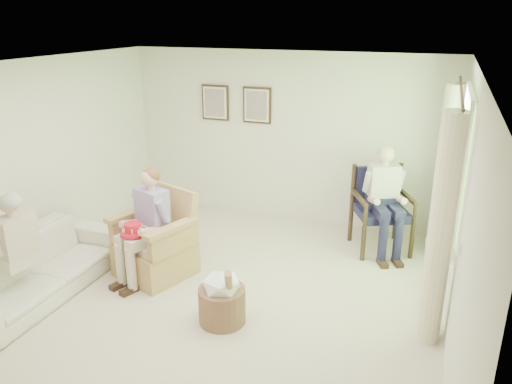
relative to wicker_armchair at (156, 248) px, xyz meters
The scene contains 18 objects.
floor 1.07m from the wicker_armchair, 23.82° to the right, with size 5.50×5.50×0.00m, color beige.
back_wall 2.69m from the wicker_armchair, 68.44° to the left, with size 5.00×0.04×2.60m, color silver.
left_wall 1.89m from the wicker_armchair, 165.46° to the right, with size 0.04×5.50×2.60m, color silver.
right_wall 3.58m from the wicker_armchair, ahead, with size 0.04×5.50×2.60m, color silver.
ceiling 2.48m from the wicker_armchair, 23.82° to the right, with size 5.00×5.50×0.02m, color white.
window 3.70m from the wicker_armchair, 13.15° to the left, with size 0.13×2.50×1.63m.
curtain_left 3.36m from the wicker_armchair, ahead, with size 0.34×0.34×2.30m, color beige.
curtain_right 3.79m from the wicker_armchair, 28.56° to the left, with size 0.34×0.34×2.30m, color beige.
framed_print_left 2.73m from the wicker_armchair, 95.57° to the left, with size 0.45×0.05×0.55m.
framed_print_right 2.76m from the wicker_armchair, 78.34° to the left, with size 0.45×0.05×0.55m.
wicker_armchair is the anchor object (origin of this frame).
wood_armchair 3.10m from the wicker_armchair, 35.17° to the left, with size 0.72×0.68×1.11m.
sofa 1.40m from the wicker_armchair, 137.20° to the right, with size 0.89×2.29×0.67m, color white.
person_wicker 0.48m from the wicker_armchair, 90.00° to the right, with size 0.40×0.62×1.36m.
person_dark 3.03m from the wicker_armchair, 32.30° to the left, with size 0.40×0.63×1.44m.
person_sofa 1.64m from the wicker_armchair, 130.20° to the right, with size 0.42×0.63×1.31m.
red_hat 0.51m from the wicker_armchair, 104.61° to the right, with size 0.30×0.30×0.14m.
hatbox 1.38m from the wicker_armchair, 29.43° to the right, with size 0.51×0.51×0.73m.
Camera 1 is at (2.22, -4.40, 3.09)m, focal length 35.00 mm.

